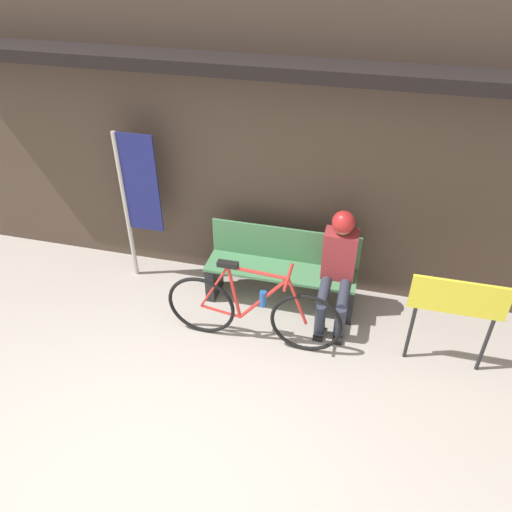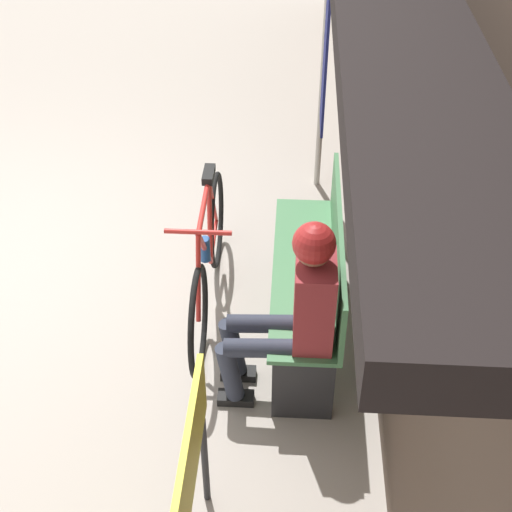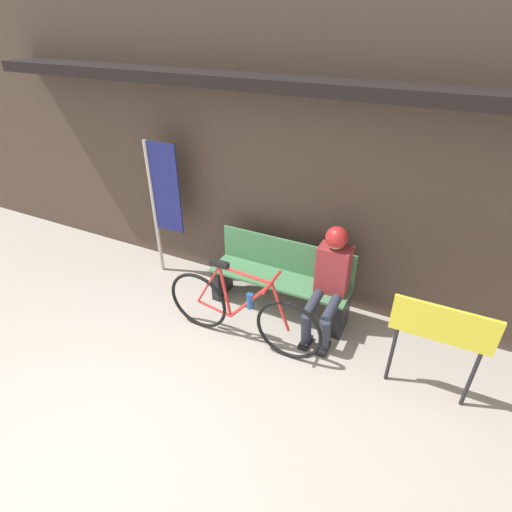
% 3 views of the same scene
% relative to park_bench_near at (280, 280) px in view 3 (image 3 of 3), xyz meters
% --- Properties ---
extents(ground_plane, '(24.00, 24.00, 0.00)m').
position_rel_park_bench_near_xyz_m(ground_plane, '(-0.52, -2.19, -0.41)').
color(ground_plane, '#ADA399').
extents(storefront_wall, '(12.00, 0.56, 3.20)m').
position_rel_park_bench_near_xyz_m(storefront_wall, '(-0.52, 0.44, 1.25)').
color(storefront_wall, '#4C3D33').
rests_on(storefront_wall, ground_plane).
extents(park_bench_near, '(1.63, 0.42, 0.87)m').
position_rel_park_bench_near_xyz_m(park_bench_near, '(0.00, 0.00, 0.00)').
color(park_bench_near, '#477F51').
rests_on(park_bench_near, ground_plane).
extents(bicycle, '(1.78, 0.40, 0.95)m').
position_rel_park_bench_near_xyz_m(bicycle, '(-0.15, -0.70, -0.02)').
color(bicycle, black).
rests_on(bicycle, ground_plane).
extents(person_seated, '(0.34, 0.66, 1.26)m').
position_rel_park_bench_near_xyz_m(person_seated, '(0.60, -0.12, 0.31)').
color(person_seated, '#2D3342').
rests_on(person_seated, ground_plane).
extents(banner_pole, '(0.45, 0.05, 1.80)m').
position_rel_park_bench_near_xyz_m(banner_pole, '(-1.65, 0.06, 0.72)').
color(banner_pole, '#B7B2A8').
rests_on(banner_pole, ground_plane).
extents(signboard, '(0.85, 0.04, 1.01)m').
position_rel_park_bench_near_xyz_m(signboard, '(1.71, -0.55, 0.34)').
color(signboard, '#232326').
rests_on(signboard, ground_plane).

